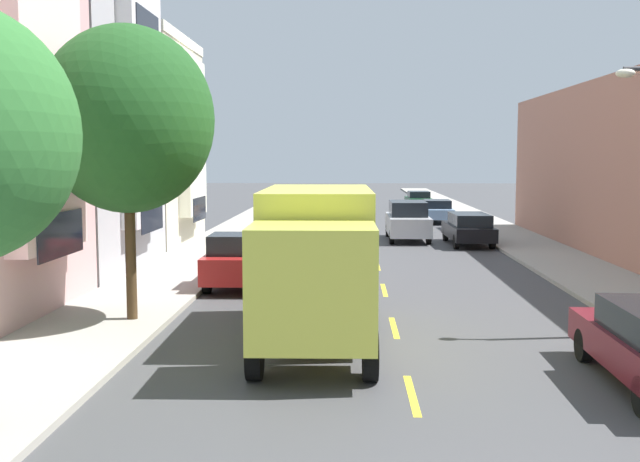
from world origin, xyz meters
TOP-DOWN VIEW (x-y plane):
  - ground_plane at (0.00, 30.00)m, footprint 160.00×160.00m
  - sidewalk_left at (-7.10, 28.00)m, footprint 3.20×120.00m
  - sidewalk_right at (7.10, 28.00)m, footprint 3.20×120.00m
  - lane_centerline_dashes at (0.00, 24.50)m, footprint 0.14×47.20m
  - townhouse_fourth_cream at (-14.31, 28.83)m, footprint 12.05×8.12m
  - street_tree_second at (-6.40, 12.12)m, footprint 4.15×4.15m
  - delivery_box_truck at (-1.80, 10.62)m, footprint 2.50×7.12m
  - parked_sedan_forest at (4.37, 52.26)m, footprint 1.85×4.52m
  - parked_pickup_red at (-4.48, 17.88)m, footprint 2.05×5.32m
  - parked_wagon_black at (4.48, 28.78)m, footprint 1.89×4.73m
  - parked_sedan_sky at (4.42, 40.63)m, footprint 1.93×4.55m
  - parked_pickup_champagne at (-4.24, 51.78)m, footprint 2.08×5.33m
  - parked_hatchback_navy at (-4.49, 26.82)m, footprint 1.77×4.02m
  - parked_sedan_charcoal at (-4.34, 33.42)m, footprint 1.80×4.50m
  - parked_wagon_orange at (-4.29, 40.42)m, footprint 1.95×4.75m
  - moving_silver_sedan at (1.80, 30.65)m, footprint 1.95×4.80m

SIDE VIEW (x-z plane):
  - ground_plane at x=0.00m, z-range 0.00..0.00m
  - lane_centerline_dashes at x=0.00m, z-range 0.00..0.01m
  - sidewalk_left at x=-7.10m, z-range 0.00..0.14m
  - sidewalk_right at x=7.10m, z-range 0.00..0.14m
  - parked_sedan_forest at x=4.37m, z-range 0.03..1.46m
  - parked_sedan_sky at x=4.42m, z-range 0.03..1.46m
  - parked_sedan_charcoal at x=-4.34m, z-range 0.03..1.46m
  - parked_hatchback_navy at x=-4.49m, z-range 0.01..1.51m
  - parked_wagon_black at x=4.48m, z-range 0.05..1.55m
  - parked_wagon_orange at x=-4.29m, z-range 0.05..1.55m
  - parked_pickup_red at x=-4.48m, z-range -0.04..1.69m
  - parked_pickup_champagne at x=-4.24m, z-range -0.04..1.69m
  - moving_silver_sedan at x=1.80m, z-range 0.02..1.95m
  - delivery_box_truck at x=-1.80m, z-range 0.22..3.58m
  - townhouse_fourth_cream at x=-14.31m, z-range -0.20..9.47m
  - street_tree_second at x=-6.40m, z-range 1.43..8.51m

